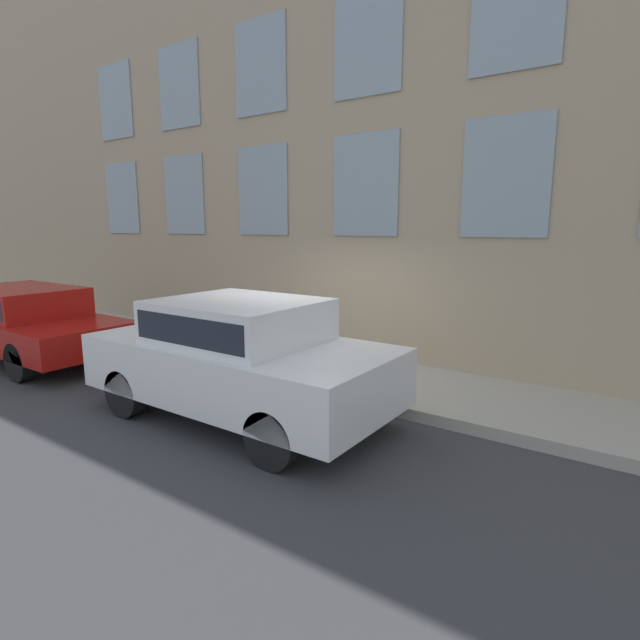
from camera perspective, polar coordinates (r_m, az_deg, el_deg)
ground_plane at (r=8.22m, az=-2.98°, el=-8.38°), size 80.00×80.00×0.00m
sidewalk at (r=9.05m, az=1.37°, el=-6.01°), size 2.22×60.00×0.17m
building_facade at (r=10.03m, az=5.88°, el=23.96°), size 0.33×40.00×10.00m
fire_hydrant at (r=8.16m, az=1.65°, el=-4.63°), size 0.36×0.47×0.70m
person at (r=8.83m, az=-1.52°, el=-0.99°), size 0.29×0.19×1.21m
parked_car_white_near at (r=7.05m, az=-9.16°, el=-3.83°), size 2.06×4.40×1.69m
parked_car_red_far at (r=11.93m, az=-30.90°, el=0.19°), size 1.92×5.38×1.47m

